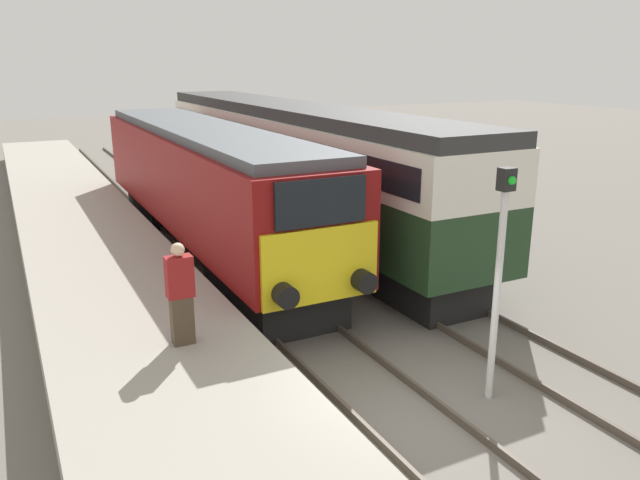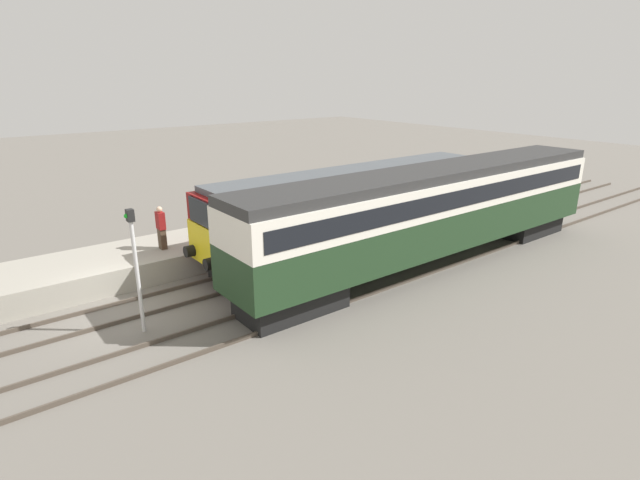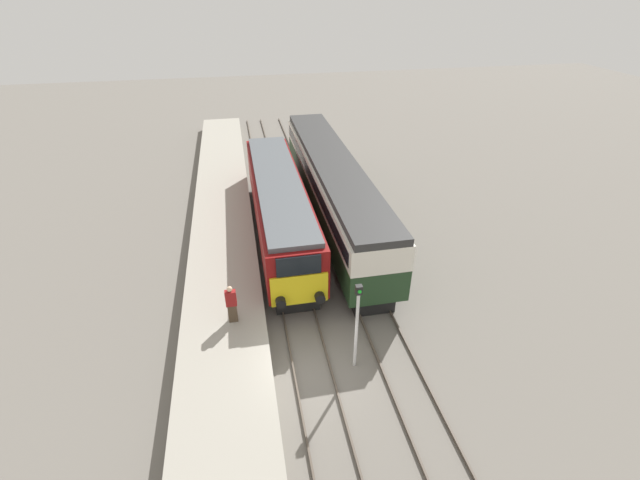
{
  "view_description": "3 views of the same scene",
  "coord_description": "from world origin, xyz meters",
  "px_view_note": "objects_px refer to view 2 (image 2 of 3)",
  "views": [
    {
      "loc": [
        -5.22,
        -6.95,
        5.57
      ],
      "look_at": [
        0.0,
        3.2,
        2.25
      ],
      "focal_mm": 35.0,
      "sensor_mm": 36.0,
      "label": 1
    },
    {
      "loc": [
        16.17,
        -4.0,
        7.67
      ],
      "look_at": [
        1.7,
        7.2,
        1.6
      ],
      "focal_mm": 28.0,
      "sensor_mm": 36.0,
      "label": 2
    },
    {
      "loc": [
        -1.95,
        -11.18,
        13.15
      ],
      "look_at": [
        1.7,
        7.2,
        1.6
      ],
      "focal_mm": 24.0,
      "sensor_mm": 36.0,
      "label": 3
    }
  ],
  "objects_px": {
    "locomotive": "(356,205)",
    "person_on_platform": "(161,228)",
    "signal_post": "(136,261)",
    "passenger_carriage": "(436,207)"
  },
  "relations": [
    {
      "from": "passenger_carriage",
      "to": "signal_post",
      "type": "height_order",
      "value": "passenger_carriage"
    },
    {
      "from": "passenger_carriage",
      "to": "signal_post",
      "type": "relative_size",
      "value": 4.77
    },
    {
      "from": "passenger_carriage",
      "to": "person_on_platform",
      "type": "xyz_separation_m",
      "value": [
        -6.27,
        -9.24,
        -0.68
      ]
    },
    {
      "from": "passenger_carriage",
      "to": "person_on_platform",
      "type": "height_order",
      "value": "passenger_carriage"
    },
    {
      "from": "locomotive",
      "to": "person_on_platform",
      "type": "distance_m",
      "value": 8.39
    },
    {
      "from": "locomotive",
      "to": "passenger_carriage",
      "type": "distance_m",
      "value": 3.69
    },
    {
      "from": "signal_post",
      "to": "passenger_carriage",
      "type": "bearing_deg",
      "value": 81.75
    },
    {
      "from": "locomotive",
      "to": "person_on_platform",
      "type": "height_order",
      "value": "locomotive"
    },
    {
      "from": "locomotive",
      "to": "signal_post",
      "type": "xyz_separation_m",
      "value": [
        1.7,
        -10.35,
        0.24
      ]
    },
    {
      "from": "person_on_platform",
      "to": "passenger_carriage",
      "type": "bearing_deg",
      "value": 55.87
    }
  ]
}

